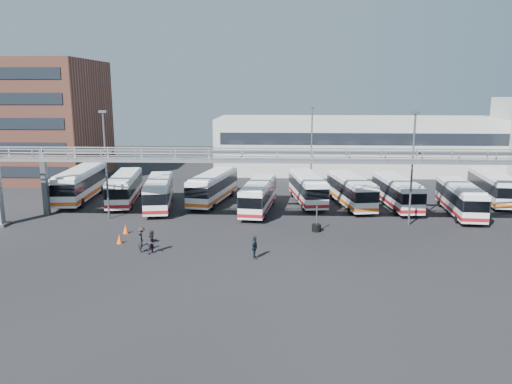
{
  "coord_description": "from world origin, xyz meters",
  "views": [
    {
      "loc": [
        0.21,
        -37.41,
        12.07
      ],
      "look_at": [
        -1.86,
        6.0,
        3.13
      ],
      "focal_mm": 35.0,
      "sensor_mm": 36.0,
      "label": 1
    }
  ],
  "objects_px": {
    "bus_3": "(213,186)",
    "bus_4": "(258,195)",
    "cone_left": "(119,239)",
    "bus_6": "(351,190)",
    "pedestrian_d": "(255,247)",
    "bus_1": "(125,187)",
    "pedestrian_a": "(141,242)",
    "bus_9": "(492,186)",
    "pedestrian_b": "(152,242)",
    "light_pole_back": "(312,144)",
    "bus_2": "(159,192)",
    "light_pole_left": "(106,159)",
    "light_pole_mid": "(412,163)",
    "bus_0": "(80,183)",
    "cone_right": "(126,229)",
    "bus_7": "(397,191)",
    "tire_stack": "(316,227)",
    "bus_5": "(307,187)",
    "bus_8": "(460,198)",
    "pedestrian_c": "(142,237)"
  },
  "relations": [
    {
      "from": "light_pole_mid",
      "to": "cone_right",
      "type": "bearing_deg",
      "value": -171.14
    },
    {
      "from": "light_pole_back",
      "to": "bus_2",
      "type": "height_order",
      "value": "light_pole_back"
    },
    {
      "from": "bus_0",
      "to": "pedestrian_d",
      "type": "height_order",
      "value": "bus_0"
    },
    {
      "from": "bus_7",
      "to": "pedestrian_b",
      "type": "relative_size",
      "value": 5.9
    },
    {
      "from": "bus_9",
      "to": "bus_5",
      "type": "bearing_deg",
      "value": -170.85
    },
    {
      "from": "bus_3",
      "to": "pedestrian_b",
      "type": "bearing_deg",
      "value": -86.48
    },
    {
      "from": "bus_1",
      "to": "pedestrian_a",
      "type": "relative_size",
      "value": 6.59
    },
    {
      "from": "bus_0",
      "to": "bus_6",
      "type": "relative_size",
      "value": 1.1
    },
    {
      "from": "bus_3",
      "to": "pedestrian_a",
      "type": "relative_size",
      "value": 6.72
    },
    {
      "from": "bus_9",
      "to": "pedestrian_b",
      "type": "distance_m",
      "value": 37.68
    },
    {
      "from": "light_pole_back",
      "to": "bus_9",
      "type": "xyz_separation_m",
      "value": [
        19.34,
        -5.14,
        -3.94
      ]
    },
    {
      "from": "light_pole_left",
      "to": "bus_0",
      "type": "bearing_deg",
      "value": 126.91
    },
    {
      "from": "bus_3",
      "to": "bus_4",
      "type": "xyz_separation_m",
      "value": [
        5.11,
        -3.97,
        -0.09
      ]
    },
    {
      "from": "bus_5",
      "to": "pedestrian_c",
      "type": "bearing_deg",
      "value": -139.18
    },
    {
      "from": "bus_4",
      "to": "tire_stack",
      "type": "height_order",
      "value": "bus_4"
    },
    {
      "from": "light_pole_left",
      "to": "light_pole_mid",
      "type": "distance_m",
      "value": 28.02
    },
    {
      "from": "light_pole_left",
      "to": "light_pole_mid",
      "type": "height_order",
      "value": "same"
    },
    {
      "from": "light_pole_mid",
      "to": "bus_0",
      "type": "xyz_separation_m",
      "value": [
        -33.72,
        8.62,
        -3.78
      ]
    },
    {
      "from": "bus_9",
      "to": "pedestrian_a",
      "type": "distance_m",
      "value": 38.41
    },
    {
      "from": "light_pole_back",
      "to": "bus_2",
      "type": "distance_m",
      "value": 19.25
    },
    {
      "from": "cone_right",
      "to": "bus_7",
      "type": "bearing_deg",
      "value": 23.11
    },
    {
      "from": "light_pole_mid",
      "to": "pedestrian_b",
      "type": "bearing_deg",
      "value": -156.95
    },
    {
      "from": "bus_9",
      "to": "pedestrian_b",
      "type": "relative_size",
      "value": 6.13
    },
    {
      "from": "bus_3",
      "to": "bus_6",
      "type": "xyz_separation_m",
      "value": [
        14.71,
        -1.14,
        -0.04
      ]
    },
    {
      "from": "bus_0",
      "to": "bus_3",
      "type": "height_order",
      "value": "bus_0"
    },
    {
      "from": "bus_3",
      "to": "bus_7",
      "type": "distance_m",
      "value": 19.45
    },
    {
      "from": "bus_9",
      "to": "pedestrian_d",
      "type": "bearing_deg",
      "value": -136.09
    },
    {
      "from": "pedestrian_a",
      "to": "light_pole_back",
      "type": "bearing_deg",
      "value": -48.37
    },
    {
      "from": "bus_6",
      "to": "pedestrian_d",
      "type": "distance_m",
      "value": 19.54
    },
    {
      "from": "bus_9",
      "to": "tire_stack",
      "type": "bearing_deg",
      "value": -142.58
    },
    {
      "from": "bus_3",
      "to": "bus_8",
      "type": "height_order",
      "value": "bus_3"
    },
    {
      "from": "bus_6",
      "to": "pedestrian_d",
      "type": "bearing_deg",
      "value": -127.77
    },
    {
      "from": "bus_0",
      "to": "bus_5",
      "type": "bearing_deg",
      "value": -4.27
    },
    {
      "from": "bus_9",
      "to": "cone_left",
      "type": "relative_size",
      "value": 14.71
    },
    {
      "from": "bus_8",
      "to": "cone_left",
      "type": "distance_m",
      "value": 32.32
    },
    {
      "from": "bus_4",
      "to": "pedestrian_d",
      "type": "xyz_separation_m",
      "value": [
        0.32,
        -14.33,
        -0.85
      ]
    },
    {
      "from": "pedestrian_c",
      "to": "pedestrian_d",
      "type": "distance_m",
      "value": 9.37
    },
    {
      "from": "bus_3",
      "to": "bus_6",
      "type": "relative_size",
      "value": 1.03
    },
    {
      "from": "light_pole_left",
      "to": "bus_1",
      "type": "bearing_deg",
      "value": 93.98
    },
    {
      "from": "bus_1",
      "to": "bus_4",
      "type": "xyz_separation_m",
      "value": [
        14.59,
        -3.12,
        -0.06
      ]
    },
    {
      "from": "bus_3",
      "to": "cone_left",
      "type": "height_order",
      "value": "bus_3"
    },
    {
      "from": "tire_stack",
      "to": "cone_right",
      "type": "bearing_deg",
      "value": -175.18
    },
    {
      "from": "bus_1",
      "to": "bus_9",
      "type": "xyz_separation_m",
      "value": [
        39.81,
        2.25,
        0.03
      ]
    },
    {
      "from": "bus_9",
      "to": "bus_6",
      "type": "bearing_deg",
      "value": -165.24
    },
    {
      "from": "light_pole_back",
      "to": "pedestrian_d",
      "type": "relative_size",
      "value": 5.98
    },
    {
      "from": "bus_2",
      "to": "pedestrian_a",
      "type": "xyz_separation_m",
      "value": [
        2.02,
        -14.27,
        -0.91
      ]
    },
    {
      "from": "pedestrian_a",
      "to": "cone_left",
      "type": "relative_size",
      "value": 2.21
    },
    {
      "from": "bus_2",
      "to": "cone_right",
      "type": "height_order",
      "value": "bus_2"
    },
    {
      "from": "bus_4",
      "to": "pedestrian_d",
      "type": "bearing_deg",
      "value": -82.07
    },
    {
      "from": "bus_0",
      "to": "cone_right",
      "type": "bearing_deg",
      "value": -58.93
    }
  ]
}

